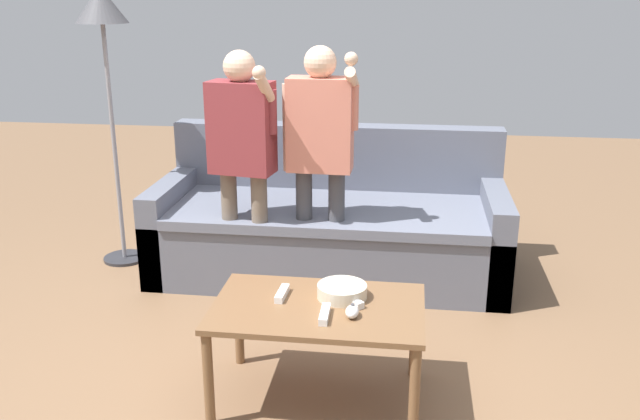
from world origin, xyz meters
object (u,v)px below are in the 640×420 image
(snack_bowl, at_px, (342,291))
(game_remote_wand_far, at_px, (282,294))
(floor_lamp, at_px, (103,29))
(game_remote_wand_near, at_px, (325,314))
(player_center, at_px, (320,143))
(game_remote_wand_spare, at_px, (350,300))
(couch, at_px, (330,225))
(coffee_table, at_px, (318,318))
(game_remote_nunchuk, at_px, (352,312))
(player_left, at_px, (242,146))

(snack_bowl, distance_m, game_remote_wand_far, 0.27)
(snack_bowl, distance_m, floor_lamp, 2.35)
(snack_bowl, relative_size, game_remote_wand_near, 1.36)
(player_center, relative_size, game_remote_wand_spare, 10.82)
(game_remote_wand_spare, bearing_deg, couch, 100.13)
(floor_lamp, bearing_deg, player_center, -13.85)
(coffee_table, distance_m, game_remote_nunchuk, 0.20)
(game_remote_nunchuk, relative_size, game_remote_wand_near, 0.54)
(coffee_table, relative_size, floor_lamp, 0.51)
(player_center, bearing_deg, floor_lamp, 166.15)
(player_left, bearing_deg, coffee_table, -61.17)
(game_remote_wand_far, bearing_deg, game_remote_wand_spare, -5.08)
(game_remote_wand_near, bearing_deg, game_remote_wand_far, 140.54)
(snack_bowl, relative_size, game_remote_wand_spare, 1.63)
(floor_lamp, bearing_deg, snack_bowl, -40.06)
(snack_bowl, height_order, floor_lamp, floor_lamp)
(snack_bowl, relative_size, game_remote_wand_far, 1.42)
(snack_bowl, distance_m, player_center, 1.13)
(floor_lamp, height_order, game_remote_wand_far, floor_lamp)
(player_left, xyz_separation_m, game_remote_wand_far, (0.41, -0.98, -0.43))
(snack_bowl, bearing_deg, floor_lamp, 139.94)
(player_left, relative_size, game_remote_wand_near, 8.91)
(game_remote_nunchuk, height_order, game_remote_wand_near, game_remote_nunchuk)
(couch, bearing_deg, player_center, -92.12)
(player_left, bearing_deg, game_remote_wand_far, -67.41)
(player_left, relative_size, game_remote_wand_far, 9.31)
(game_remote_wand_spare, bearing_deg, floor_lamp, 139.50)
(player_left, bearing_deg, game_remote_wand_spare, -54.79)
(coffee_table, height_order, game_remote_nunchuk, game_remote_nunchuk)
(player_center, distance_m, game_remote_wand_far, 1.14)
(couch, bearing_deg, game_remote_wand_far, -91.73)
(game_remote_wand_far, bearing_deg, floor_lamp, 134.29)
(snack_bowl, xyz_separation_m, game_remote_nunchuk, (0.06, -0.18, -0.01))
(coffee_table, xyz_separation_m, player_center, (-0.14, 1.12, 0.52))
(floor_lamp, distance_m, game_remote_wand_spare, 2.42)
(coffee_table, relative_size, game_remote_wand_spare, 6.75)
(couch, height_order, player_left, player_left)
(couch, height_order, player_center, player_center)
(snack_bowl, height_order, game_remote_nunchuk, snack_bowl)
(game_remote_nunchuk, relative_size, game_remote_wand_far, 0.57)
(couch, distance_m, floor_lamp, 1.86)
(floor_lamp, bearing_deg, player_left, -23.40)
(couch, bearing_deg, game_remote_nunchuk, -79.91)
(couch, relative_size, coffee_table, 2.40)
(player_center, bearing_deg, snack_bowl, -77.08)
(game_remote_nunchuk, xyz_separation_m, game_remote_wand_far, (-0.32, 0.15, -0.01))
(couch, distance_m, game_remote_wand_spare, 1.49)
(couch, relative_size, game_remote_wand_near, 13.55)
(game_remote_nunchuk, xyz_separation_m, game_remote_wand_near, (-0.11, -0.02, -0.01))
(player_left, bearing_deg, couch, 44.75)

